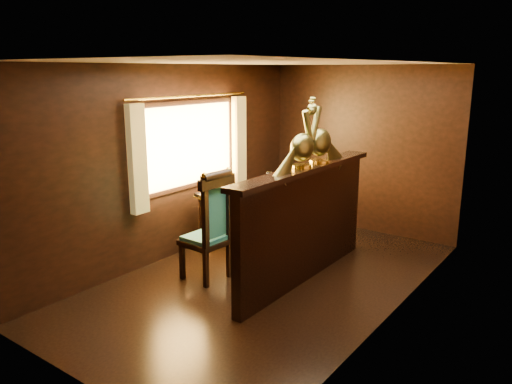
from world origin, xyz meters
TOP-DOWN VIEW (x-y plane):
  - ground at (0.00, 0.00)m, footprint 5.00×5.00m
  - room_shell at (-0.09, 0.02)m, footprint 3.04×5.04m
  - partition at (0.32, 0.30)m, footprint 0.26×2.70m
  - dining_table at (-0.75, 0.77)m, footprint 1.16×1.57m
  - chair_left at (-0.51, -0.37)m, footprint 0.50×0.54m
  - chair_right at (-0.02, 0.70)m, footprint 0.53×0.55m
  - peacock_left at (0.33, 0.20)m, footprint 0.23×0.62m
  - peacock_right at (0.33, 0.59)m, footprint 0.24×0.65m

SIDE VIEW (x-z plane):
  - ground at x=0.00m, z-range 0.00..0.00m
  - chair_right at x=-0.02m, z-range 0.03..1.35m
  - chair_left at x=-0.51m, z-range 0.03..1.38m
  - partition at x=0.32m, z-range 0.03..1.39m
  - dining_table at x=-0.75m, z-range 0.24..1.28m
  - room_shell at x=-0.09m, z-range 0.32..2.84m
  - peacock_left at x=0.33m, z-range 1.36..2.10m
  - peacock_right at x=0.33m, z-range 1.36..2.13m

